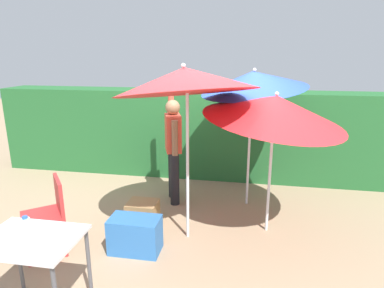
% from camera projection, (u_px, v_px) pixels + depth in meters
% --- Properties ---
extents(ground_plane, '(24.00, 24.00, 0.00)m').
position_uv_depth(ground_plane, '(188.00, 230.00, 4.36)').
color(ground_plane, '#9E8466').
extents(hedge_row, '(8.00, 0.70, 1.61)m').
position_uv_depth(hedge_row, '(209.00, 134.00, 6.16)').
color(hedge_row, '#23602D').
rests_on(hedge_row, ground_plane).
extents(umbrella_rainbow, '(1.77, 1.75, 1.95)m').
position_uv_depth(umbrella_rainbow, '(275.00, 108.00, 3.94)').
color(umbrella_rainbow, silver).
rests_on(umbrella_rainbow, ground_plane).
extents(umbrella_orange, '(1.69, 1.67, 2.30)m').
position_uv_depth(umbrella_orange, '(185.00, 81.00, 3.67)').
color(umbrella_orange, silver).
rests_on(umbrella_orange, ground_plane).
extents(umbrella_yellow, '(1.53, 1.52, 2.17)m').
position_uv_depth(umbrella_yellow, '(253.00, 81.00, 4.60)').
color(umbrella_yellow, silver).
rests_on(umbrella_yellow, ground_plane).
extents(person_vendor, '(0.33, 0.55, 1.88)m').
position_uv_depth(person_vendor, '(173.00, 143.00, 4.99)').
color(person_vendor, black).
rests_on(person_vendor, ground_plane).
extents(chair_plastic, '(0.62, 0.62, 0.89)m').
position_uv_depth(chair_plastic, '(49.00, 212.00, 3.76)').
color(chair_plastic, '#B72D2D').
rests_on(chair_plastic, ground_plane).
extents(cooler_box, '(0.59, 0.33, 0.42)m').
position_uv_depth(cooler_box, '(135.00, 235.00, 3.84)').
color(cooler_box, '#2D6BB7').
rests_on(cooler_box, ground_plane).
extents(crate_cardboard, '(0.40, 0.34, 0.31)m').
position_uv_depth(crate_cardboard, '(143.00, 213.00, 4.49)').
color(crate_cardboard, '#9E7A4C').
rests_on(crate_cardboard, ground_plane).
extents(folding_table, '(0.80, 0.60, 0.78)m').
position_uv_depth(folding_table, '(31.00, 248.00, 2.75)').
color(folding_table, '#4C4C51').
rests_on(folding_table, ground_plane).
extents(bottle_water, '(0.07, 0.07, 0.24)m').
position_uv_depth(bottle_water, '(27.00, 231.00, 2.62)').
color(bottle_water, silver).
rests_on(bottle_water, folding_table).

